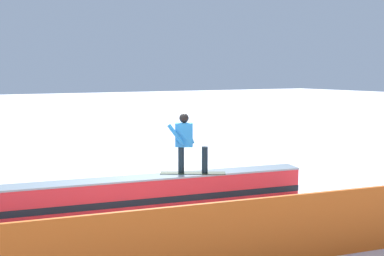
% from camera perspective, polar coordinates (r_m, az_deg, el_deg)
% --- Properties ---
extents(ground_plane, '(120.00, 120.00, 0.00)m').
position_cam_1_polar(ground_plane, '(10.12, -5.68, -10.02)').
color(ground_plane, white).
extents(grind_box, '(7.45, 1.92, 0.67)m').
position_cam_1_polar(grind_box, '(10.03, -5.70, -8.37)').
color(grind_box, red).
rests_on(grind_box, ground_plane).
extents(snowboarder, '(1.45, 1.00, 1.40)m').
position_cam_1_polar(snowboarder, '(10.08, -0.72, -1.74)').
color(snowboarder, black).
rests_on(snowboarder, grind_box).
extents(safety_fence, '(10.83, 2.07, 1.10)m').
position_cam_1_polar(safety_fence, '(6.84, 7.04, -13.69)').
color(safety_fence, orange).
rests_on(safety_fence, ground_plane).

